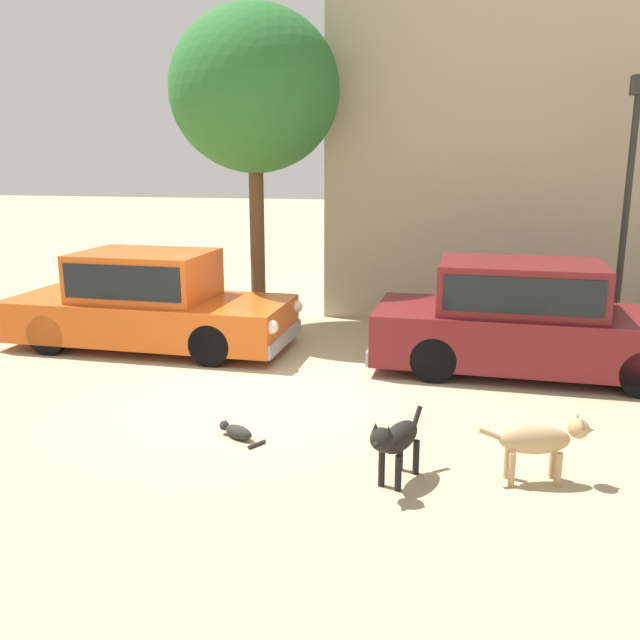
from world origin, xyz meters
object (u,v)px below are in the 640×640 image
(stray_cat, at_px, (237,432))
(street_lamp, at_px, (629,178))
(stray_dog_tan, at_px, (541,440))
(acacia_tree_left, at_px, (254,91))
(parked_sedan_second, at_px, (528,318))
(stray_dog_spotted, at_px, (396,440))
(parked_sedan_nearest, at_px, (149,301))

(stray_cat, relative_size, street_lamp, 0.14)
(stray_dog_tan, relative_size, acacia_tree_left, 0.20)
(street_lamp, bearing_deg, parked_sedan_second, -129.04)
(stray_dog_spotted, height_order, stray_dog_tan, stray_dog_spotted)
(parked_sedan_nearest, xyz_separation_m, stray_dog_spotted, (4.23, -3.76, -0.30))
(parked_sedan_second, bearing_deg, parked_sedan_nearest, -179.55)
(stray_dog_tan, distance_m, acacia_tree_left, 7.50)
(parked_sedan_nearest, relative_size, acacia_tree_left, 0.85)
(stray_dog_tan, height_order, acacia_tree_left, acacia_tree_left)
(stray_cat, bearing_deg, stray_dog_spotted, -174.90)
(stray_dog_tan, bearing_deg, acacia_tree_left, 117.92)
(street_lamp, bearing_deg, stray_cat, -133.45)
(parked_sedan_nearest, bearing_deg, street_lamp, 14.62)
(stray_cat, xyz_separation_m, acacia_tree_left, (-1.24, 4.74, 3.85))
(parked_sedan_nearest, distance_m, acacia_tree_left, 3.81)
(stray_dog_tan, bearing_deg, parked_sedan_second, 76.05)
(parked_sedan_nearest, bearing_deg, stray_dog_spotted, -40.93)
(stray_dog_spotted, xyz_separation_m, street_lamp, (2.88, 5.52, 2.15))
(acacia_tree_left, bearing_deg, street_lamp, 1.19)
(acacia_tree_left, bearing_deg, parked_sedan_second, -21.43)
(parked_sedan_nearest, relative_size, stray_dog_spotted, 4.75)
(stray_dog_spotted, distance_m, acacia_tree_left, 7.09)
(stray_dog_spotted, bearing_deg, acacia_tree_left, -131.30)
(parked_sedan_second, bearing_deg, stray_dog_tan, -90.81)
(parked_sedan_nearest, xyz_separation_m, parked_sedan_second, (5.62, -0.08, 0.03))
(parked_sedan_second, distance_m, acacia_tree_left, 5.66)
(stray_dog_spotted, relative_size, acacia_tree_left, 0.18)
(stray_dog_spotted, xyz_separation_m, stray_dog_tan, (1.27, 0.31, -0.02))
(stray_dog_spotted, xyz_separation_m, stray_cat, (-1.73, 0.65, -0.35))
(parked_sedan_nearest, xyz_separation_m, street_lamp, (7.11, 1.76, 1.84))
(stray_dog_tan, relative_size, street_lamp, 0.26)
(stray_dog_spotted, xyz_separation_m, acacia_tree_left, (-2.97, 5.40, 3.50))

